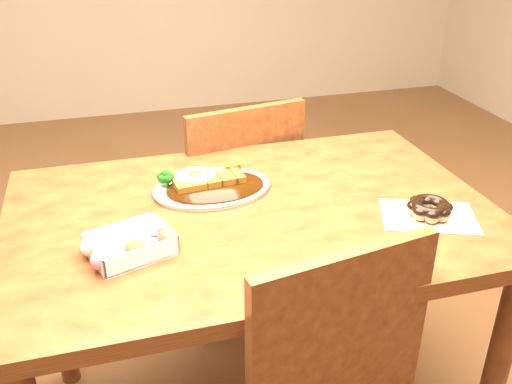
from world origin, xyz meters
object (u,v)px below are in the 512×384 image
object	(u,v)px
katsu_curry_plate	(210,185)
donut_box	(130,243)
chair_far	(232,203)
pon_de_ring	(429,209)
table	(252,243)

from	to	relation	value
katsu_curry_plate	donut_box	world-z (taller)	katsu_curry_plate
donut_box	katsu_curry_plate	bearing A→B (deg)	47.45
chair_far	donut_box	world-z (taller)	chair_far
pon_de_ring	chair_far	bearing A→B (deg)	115.43
pon_de_ring	table	bearing A→B (deg)	159.15
chair_far	table	bearing A→B (deg)	71.93
katsu_curry_plate	pon_de_ring	world-z (taller)	katsu_curry_plate
katsu_curry_plate	pon_de_ring	distance (m)	0.56
chair_far	katsu_curry_plate	size ratio (longest dim) A/B	2.77
katsu_curry_plate	donut_box	xyz separation A→B (m)	(-0.23, -0.25, 0.01)
chair_far	katsu_curry_plate	distance (m)	0.52
pon_de_ring	donut_box	bearing A→B (deg)	176.98
donut_box	pon_de_ring	xyz separation A→B (m)	(0.71, -0.04, -0.00)
table	katsu_curry_plate	world-z (taller)	katsu_curry_plate
chair_far	pon_de_ring	xyz separation A→B (m)	(0.33, -0.69, 0.29)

